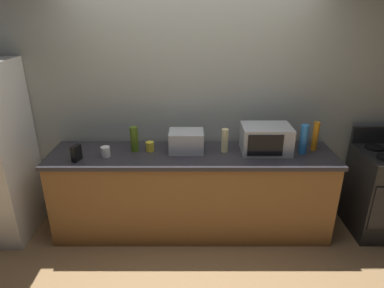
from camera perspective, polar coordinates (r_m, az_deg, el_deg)
name	(u,v)px	position (r m, az deg, el deg)	size (l,w,h in m)	color
ground_plane	(192,253)	(3.46, -0.01, -18.11)	(8.00, 8.00, 0.00)	#A87F51
back_wall	(192,99)	(3.56, 0.01, 7.74)	(6.40, 0.10, 2.70)	#9EA399
counter_run	(192,193)	(3.53, 0.00, -8.27)	(2.84, 0.64, 0.90)	brown
stove_range	(384,192)	(4.05, 29.85, -7.08)	(0.60, 0.61, 1.08)	black
microwave	(266,139)	(3.39, 12.47, 0.85)	(0.48, 0.35, 0.27)	#B7BABF
toaster_oven	(186,141)	(3.34, -0.97, 0.47)	(0.34, 0.26, 0.21)	#B7BABF
cordless_phone	(76,153)	(3.32, -19.10, -1.48)	(0.05, 0.11, 0.15)	black
bottle_dish_soap	(315,136)	(3.56, 20.28, 1.24)	(0.06, 0.06, 0.30)	orange
bottle_hand_soap	(225,140)	(3.33, 5.61, 0.60)	(0.07, 0.07, 0.24)	beige
bottle_spray_cleaner	(304,139)	(3.45, 18.52, 0.77)	(0.07, 0.07, 0.30)	#338CE5
bottle_olive_oil	(134,139)	(3.38, -9.81, 0.82)	(0.08, 0.08, 0.25)	#4C6B19
mug_white	(106,152)	(3.34, -14.52, -1.27)	(0.09, 0.09, 0.10)	white
mug_yellow	(150,147)	(3.38, -7.17, -0.43)	(0.08, 0.08, 0.10)	yellow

